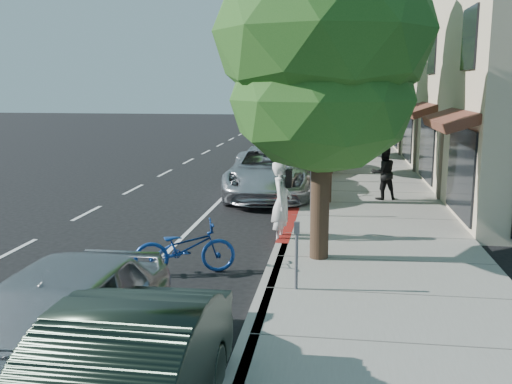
% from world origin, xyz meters
% --- Properties ---
extents(ground, '(120.00, 120.00, 0.00)m').
position_xyz_m(ground, '(0.00, 0.00, 0.00)').
color(ground, black).
rests_on(ground, ground).
extents(sidewalk, '(4.60, 56.00, 0.15)m').
position_xyz_m(sidewalk, '(2.30, 8.00, 0.07)').
color(sidewalk, gray).
rests_on(sidewalk, ground).
extents(curb, '(0.30, 56.00, 0.15)m').
position_xyz_m(curb, '(0.00, 8.00, 0.07)').
color(curb, '#9E998E').
rests_on(curb, ground).
extents(curb_red_segment, '(0.32, 4.00, 0.15)m').
position_xyz_m(curb_red_segment, '(0.00, 1.00, 0.07)').
color(curb_red_segment, maroon).
rests_on(curb_red_segment, ground).
extents(storefront_building, '(10.00, 36.00, 7.00)m').
position_xyz_m(storefront_building, '(9.60, 18.00, 3.50)').
color(storefront_building, beige).
rests_on(storefront_building, ground).
extents(street_tree_0, '(4.52, 4.52, 7.61)m').
position_xyz_m(street_tree_0, '(0.90, -2.00, 4.73)').
color(street_tree_0, black).
rests_on(street_tree_0, ground).
extents(street_tree_1, '(4.42, 4.42, 8.01)m').
position_xyz_m(street_tree_1, '(0.90, 4.00, 5.05)').
color(street_tree_1, black).
rests_on(street_tree_1, ground).
extents(street_tree_2, '(4.18, 4.18, 6.83)m').
position_xyz_m(street_tree_2, '(0.90, 10.00, 4.21)').
color(street_tree_2, black).
rests_on(street_tree_2, ground).
extents(street_tree_3, '(5.09, 5.09, 7.61)m').
position_xyz_m(street_tree_3, '(0.90, 16.00, 4.60)').
color(street_tree_3, black).
rests_on(street_tree_3, ground).
extents(street_tree_4, '(4.20, 4.20, 7.11)m').
position_xyz_m(street_tree_4, '(0.90, 22.00, 4.42)').
color(street_tree_4, black).
rests_on(street_tree_4, ground).
extents(street_tree_5, '(5.15, 5.15, 7.11)m').
position_xyz_m(street_tree_5, '(0.90, 28.00, 4.21)').
color(street_tree_5, black).
rests_on(street_tree_5, ground).
extents(cyclist, '(0.54, 0.77, 2.02)m').
position_xyz_m(cyclist, '(-0.07, -0.39, 1.01)').
color(cyclist, white).
rests_on(cyclist, ground).
extents(bicycle, '(2.18, 1.36, 1.08)m').
position_xyz_m(bicycle, '(-1.80, -3.00, 0.54)').
color(bicycle, navy).
rests_on(bicycle, ground).
extents(silver_suv, '(3.22, 6.28, 1.70)m').
position_xyz_m(silver_suv, '(-1.05, 5.50, 0.85)').
color(silver_suv, silver).
rests_on(silver_suv, ground).
extents(dark_sedan, '(2.24, 5.18, 1.66)m').
position_xyz_m(dark_sedan, '(-0.50, 10.91, 0.83)').
color(dark_sedan, black).
rests_on(dark_sedan, ground).
extents(white_pickup, '(2.61, 5.79, 1.65)m').
position_xyz_m(white_pickup, '(-0.96, 17.28, 0.82)').
color(white_pickup, '#B9B9B9').
rests_on(white_pickup, ground).
extents(dark_suv_far, '(2.37, 4.74, 1.55)m').
position_xyz_m(dark_suv_far, '(-1.95, 22.38, 0.78)').
color(dark_suv_far, black).
rests_on(dark_suv_far, ground).
extents(near_car_a, '(1.96, 4.84, 1.65)m').
position_xyz_m(near_car_a, '(-2.20, -7.70, 0.82)').
color(near_car_a, '#B1B0B5').
rests_on(near_car_a, ground).
extents(pedestrian, '(1.01, 0.90, 1.72)m').
position_xyz_m(pedestrian, '(2.75, 4.69, 1.01)').
color(pedestrian, black).
rests_on(pedestrian, sidewalk).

